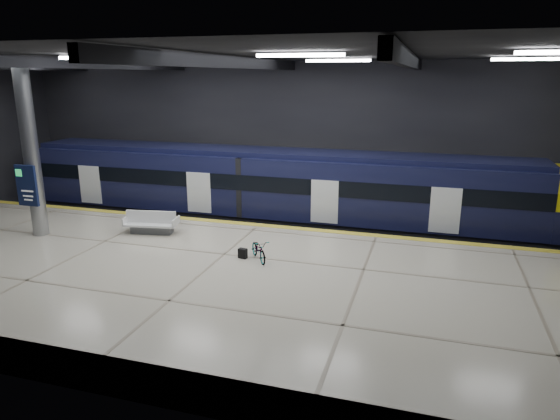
% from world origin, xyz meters
% --- Properties ---
extents(ground, '(30.00, 30.00, 0.00)m').
position_xyz_m(ground, '(0.00, 0.00, 0.00)').
color(ground, black).
rests_on(ground, ground).
extents(room_shell, '(30.10, 16.10, 8.05)m').
position_xyz_m(room_shell, '(-0.00, 0.00, 5.72)').
color(room_shell, black).
rests_on(room_shell, ground).
extents(platform, '(30.00, 11.00, 1.10)m').
position_xyz_m(platform, '(0.00, -2.50, 0.55)').
color(platform, beige).
rests_on(platform, ground).
extents(safety_strip, '(30.00, 0.40, 0.01)m').
position_xyz_m(safety_strip, '(0.00, 2.75, 1.11)').
color(safety_strip, gold).
rests_on(safety_strip, platform).
extents(rails, '(30.00, 1.52, 0.16)m').
position_xyz_m(rails, '(0.00, 5.50, 0.08)').
color(rails, gray).
rests_on(rails, ground).
extents(train, '(29.40, 2.84, 3.79)m').
position_xyz_m(train, '(1.37, 5.50, 2.06)').
color(train, black).
rests_on(train, ground).
extents(bench, '(2.25, 1.23, 0.94)m').
position_xyz_m(bench, '(-3.79, 0.43, 1.43)').
color(bench, '#595B60').
rests_on(bench, platform).
extents(bicycle, '(1.27, 1.46, 0.76)m').
position_xyz_m(bicycle, '(1.38, -1.18, 1.48)').
color(bicycle, '#99999E').
rests_on(bicycle, platform).
extents(pannier_bag, '(0.33, 0.23, 0.35)m').
position_xyz_m(pannier_bag, '(0.78, -1.18, 1.28)').
color(pannier_bag, black).
rests_on(pannier_bag, platform).
extents(info_column, '(0.90, 0.78, 6.90)m').
position_xyz_m(info_column, '(-8.00, -1.03, 4.46)').
color(info_column, '#9EA0A5').
rests_on(info_column, platform).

